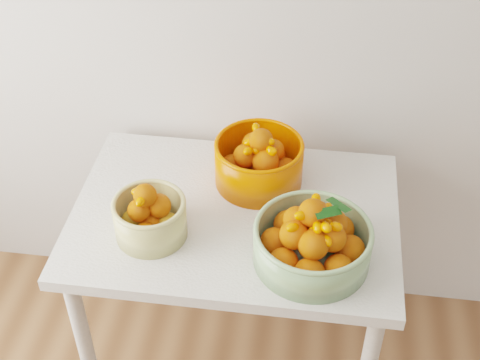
{
  "coord_description": "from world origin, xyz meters",
  "views": [
    {
      "loc": [
        -0.08,
        0.12,
        2.15
      ],
      "look_at": [
        -0.27,
        1.56,
        0.92
      ],
      "focal_mm": 50.0,
      "sensor_mm": 36.0,
      "label": 1
    }
  ],
  "objects_px": {
    "table": "(235,234)",
    "bowl_green": "(313,241)",
    "bowl_cream": "(150,217)",
    "bowl_orange": "(259,162)"
  },
  "relations": [
    {
      "from": "table",
      "to": "bowl_green",
      "type": "height_order",
      "value": "bowl_green"
    },
    {
      "from": "bowl_cream",
      "to": "bowl_orange",
      "type": "xyz_separation_m",
      "value": [
        0.29,
        0.28,
        0.01
      ]
    },
    {
      "from": "table",
      "to": "bowl_orange",
      "type": "distance_m",
      "value": 0.24
    },
    {
      "from": "bowl_cream",
      "to": "bowl_green",
      "type": "distance_m",
      "value": 0.47
    },
    {
      "from": "table",
      "to": "bowl_orange",
      "type": "xyz_separation_m",
      "value": [
        0.06,
        0.16,
        0.18
      ]
    },
    {
      "from": "bowl_cream",
      "to": "bowl_green",
      "type": "xyz_separation_m",
      "value": [
        0.47,
        -0.04,
        0.0
      ]
    },
    {
      "from": "table",
      "to": "bowl_cream",
      "type": "bearing_deg",
      "value": -151.2
    },
    {
      "from": "bowl_green",
      "to": "bowl_orange",
      "type": "bearing_deg",
      "value": 120.21
    },
    {
      "from": "bowl_green",
      "to": "bowl_orange",
      "type": "distance_m",
      "value": 0.37
    },
    {
      "from": "table",
      "to": "bowl_cream",
      "type": "xyz_separation_m",
      "value": [
        -0.23,
        -0.13,
        0.17
      ]
    }
  ]
}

